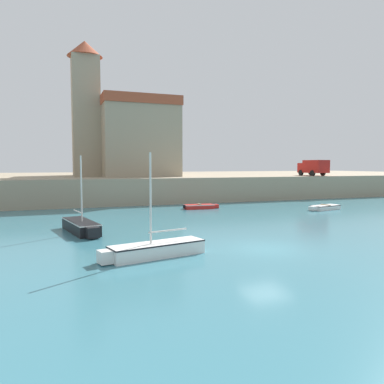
% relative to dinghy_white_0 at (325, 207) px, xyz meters
% --- Properties ---
extents(ground_plane, '(200.00, 200.00, 0.00)m').
position_rel_dinghy_white_0_xyz_m(ground_plane, '(-15.07, -13.35, -0.26)').
color(ground_plane, teal).
extents(quay_seawall, '(120.00, 40.00, 3.03)m').
position_rel_dinghy_white_0_xyz_m(quay_seawall, '(-15.07, 30.07, 1.26)').
color(quay_seawall, gray).
rests_on(quay_seawall, ground).
extents(dinghy_white_0, '(3.83, 1.88, 0.54)m').
position_rel_dinghy_white_0_xyz_m(dinghy_white_0, '(0.00, 0.00, 0.00)').
color(dinghy_white_0, white).
rests_on(dinghy_white_0, ground).
extents(dinghy_red_2, '(3.82, 1.45, 0.52)m').
position_rel_dinghy_white_0_xyz_m(dinghy_red_2, '(-11.51, 5.28, -0.01)').
color(dinghy_red_2, red).
rests_on(dinghy_red_2, ground).
extents(sailboat_white_3, '(5.50, 2.34, 5.14)m').
position_rel_dinghy_white_0_xyz_m(sailboat_white_3, '(-21.12, -13.00, 0.14)').
color(sailboat_white_3, white).
rests_on(sailboat_white_3, ground).
extents(sailboat_black_4, '(2.32, 5.60, 5.16)m').
position_rel_dinghy_white_0_xyz_m(sailboat_black_4, '(-24.08, -4.75, 0.18)').
color(sailboat_black_4, black).
rests_on(sailboat_black_4, ground).
extents(church, '(13.70, 15.71, 17.36)m').
position_rel_dinghy_white_0_xyz_m(church, '(-15.89, 22.07, 8.44)').
color(church, gray).
rests_on(church, quay_seawall).
extents(truck_on_quay, '(2.48, 4.47, 2.20)m').
position_rel_dinghy_white_0_xyz_m(truck_on_quay, '(8.97, 13.29, 3.99)').
color(truck_on_quay, '#AD1E19').
rests_on(truck_on_quay, quay_seawall).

